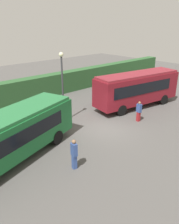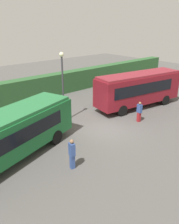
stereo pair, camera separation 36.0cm
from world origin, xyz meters
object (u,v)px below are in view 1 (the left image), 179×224
at_px(bus_green, 11,134).
at_px(bus_maroon, 137,88).
at_px(person_right, 139,111).
at_px(lamppost, 62,80).
at_px(person_center, 74,153).

height_order(bus_green, bus_maroon, bus_maroon).
distance_m(person_right, lamppost, 6.81).
height_order(bus_maroon, person_center, bus_maroon).
bearing_deg(lamppost, person_center, -121.73).
distance_m(bus_green, person_right, 10.50).
height_order(bus_green, person_center, bus_green).
bearing_deg(bus_green, bus_maroon, -14.60).
distance_m(person_center, person_right, 8.37).
relative_size(bus_maroon, lamppost, 1.62).
xyz_separation_m(bus_green, person_right, (10.34, -1.67, -0.80)).
bearing_deg(bus_maroon, bus_green, -167.45).
distance_m(bus_maroon, person_right, 3.79).
bearing_deg(bus_green, person_right, -26.67).
bearing_deg(person_right, lamppost, 147.09).
relative_size(bus_maroon, person_right, 5.29).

